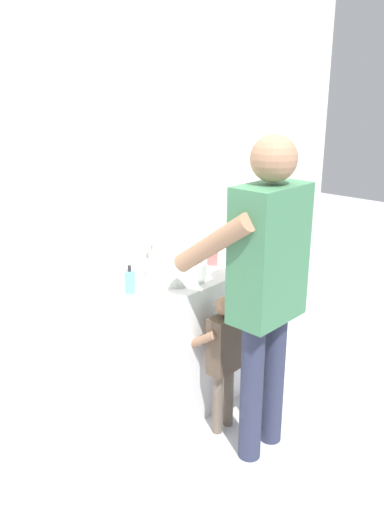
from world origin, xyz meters
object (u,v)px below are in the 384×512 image
toothbrush_cup (212,257)px  soap_bottle (130,282)px  child_toddler (223,352)px  adult_parent (265,274)px

toothbrush_cup → soap_bottle: (-0.69, 0.02, 0.01)m
toothbrush_cup → soap_bottle: bearing=178.7°
child_toddler → soap_bottle: bearing=131.3°
soap_bottle → child_toddler: bearing=-48.7°
soap_bottle → adult_parent: (0.37, -0.66, 0.12)m
soap_bottle → adult_parent: adult_parent is taller
toothbrush_cup → adult_parent: 0.73m
adult_parent → soap_bottle: bearing=119.2°
child_toddler → toothbrush_cup: bearing=48.9°
toothbrush_cup → child_toddler: bearing=-131.1°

